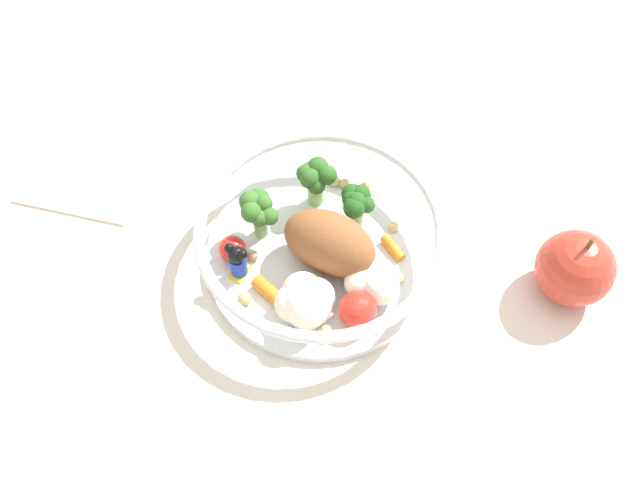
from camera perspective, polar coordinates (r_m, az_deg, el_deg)
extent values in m
plane|color=silver|center=(0.61, 1.14, -2.82)|extent=(2.40, 2.40, 0.00)
cylinder|color=white|center=(0.62, 0.00, -1.28)|extent=(0.21, 0.21, 0.01)
torus|color=white|center=(0.58, 0.00, 1.09)|extent=(0.22, 0.22, 0.01)
ellipsoid|color=brown|center=(0.58, 0.80, -0.25)|extent=(0.09, 0.06, 0.06)
cylinder|color=#7FAD5B|center=(0.61, -5.01, 1.30)|extent=(0.01, 0.01, 0.03)
sphere|color=#386B28|center=(0.59, -4.28, 2.01)|extent=(0.02, 0.02, 0.02)
sphere|color=#386B28|center=(0.59, -4.73, 3.05)|extent=(0.02, 0.02, 0.02)
sphere|color=#386B28|center=(0.60, -5.15, 3.45)|extent=(0.02, 0.02, 0.02)
sphere|color=#386B28|center=(0.59, -5.89, 3.20)|extent=(0.02, 0.02, 0.02)
sphere|color=#386B28|center=(0.59, -5.71, 2.43)|extent=(0.02, 0.02, 0.02)
sphere|color=#386B28|center=(0.59, -5.21, 1.73)|extent=(0.02, 0.02, 0.02)
cylinder|color=#8EB766|center=(0.62, 3.08, 2.13)|extent=(0.01, 0.01, 0.02)
sphere|color=#23561E|center=(0.60, 3.90, 2.97)|extent=(0.02, 0.02, 0.02)
sphere|color=#23561E|center=(0.60, 3.72, 3.73)|extent=(0.02, 0.02, 0.02)
sphere|color=#23561E|center=(0.61, 3.21, 3.90)|extent=(0.02, 0.02, 0.02)
sphere|color=#23561E|center=(0.61, 2.72, 3.86)|extent=(0.02, 0.02, 0.02)
sphere|color=#23561E|center=(0.60, 2.61, 3.45)|extent=(0.02, 0.02, 0.02)
sphere|color=#23561E|center=(0.60, 2.75, 2.79)|extent=(0.02, 0.02, 0.02)
sphere|color=#23561E|center=(0.60, 3.37, 3.16)|extent=(0.02, 0.02, 0.02)
cylinder|color=#8EB766|center=(0.63, -0.37, 4.03)|extent=(0.01, 0.01, 0.03)
sphere|color=#2D6023|center=(0.61, 0.60, 5.48)|extent=(0.02, 0.02, 0.02)
sphere|color=#2D6023|center=(0.62, 0.12, 5.50)|extent=(0.02, 0.02, 0.02)
sphere|color=#2D6023|center=(0.62, -0.18, 6.10)|extent=(0.02, 0.02, 0.02)
sphere|color=#2D6023|center=(0.62, -0.85, 5.76)|extent=(0.02, 0.02, 0.02)
sphere|color=#2D6023|center=(0.61, -1.24, 5.60)|extent=(0.02, 0.02, 0.02)
sphere|color=#2D6023|center=(0.61, -0.82, 5.17)|extent=(0.02, 0.02, 0.02)
sphere|color=#2D6023|center=(0.61, -0.31, 4.62)|extent=(0.02, 0.02, 0.02)
sphere|color=silver|center=(0.57, -0.33, -5.66)|extent=(0.03, 0.03, 0.03)
sphere|color=silver|center=(0.57, -0.27, -4.80)|extent=(0.03, 0.03, 0.03)
sphere|color=silver|center=(0.57, -1.44, -4.46)|extent=(0.04, 0.04, 0.04)
sphere|color=silver|center=(0.57, -2.18, -5.34)|extent=(0.03, 0.03, 0.03)
sphere|color=silver|center=(0.56, -1.06, -5.69)|extent=(0.04, 0.04, 0.04)
sphere|color=white|center=(0.58, 5.04, -3.88)|extent=(0.03, 0.03, 0.03)
sphere|color=white|center=(0.58, 4.93, -2.82)|extent=(0.03, 0.03, 0.03)
sphere|color=white|center=(0.58, 4.28, -3.71)|extent=(0.03, 0.03, 0.03)
sphere|color=white|center=(0.58, 3.35, -3.57)|extent=(0.03, 0.03, 0.03)
sphere|color=white|center=(0.58, 4.32, -3.80)|extent=(0.02, 0.02, 0.02)
cube|color=yellow|center=(0.60, -6.73, -2.67)|extent=(0.01, 0.02, 0.00)
cylinder|color=#1933B2|center=(0.59, -6.85, -2.08)|extent=(0.02, 0.02, 0.02)
sphere|color=black|center=(0.58, -7.02, -1.22)|extent=(0.02, 0.02, 0.02)
sphere|color=black|center=(0.57, -6.51, -1.20)|extent=(0.01, 0.01, 0.01)
sphere|color=black|center=(0.58, -7.62, -0.67)|extent=(0.01, 0.01, 0.01)
cylinder|color=orange|center=(0.61, 6.12, -0.67)|extent=(0.03, 0.02, 0.01)
cylinder|color=orange|center=(0.58, -4.20, -4.41)|extent=(0.04, 0.02, 0.01)
sphere|color=red|center=(0.56, 3.16, -5.85)|extent=(0.03, 0.03, 0.03)
sphere|color=red|center=(0.60, -7.34, -0.74)|extent=(0.02, 0.02, 0.02)
sphere|color=#D1B775|center=(0.65, 1.23, 5.01)|extent=(0.01, 0.01, 0.01)
sphere|color=#D1B775|center=(0.57, -1.49, -7.71)|extent=(0.01, 0.01, 0.01)
sphere|color=#D1B775|center=(0.65, -0.60, 5.36)|extent=(0.01, 0.01, 0.01)
sphere|color=#D1B775|center=(0.66, 0.64, 5.42)|extent=(0.01, 0.01, 0.01)
sphere|color=#D1B775|center=(0.62, -7.28, 0.09)|extent=(0.01, 0.01, 0.01)
sphere|color=#D1B775|center=(0.62, 6.20, 1.13)|extent=(0.01, 0.01, 0.01)
sphere|color=tan|center=(0.61, -5.61, -1.31)|extent=(0.01, 0.01, 0.01)
sphere|color=#D1B775|center=(0.59, 6.54, -3.19)|extent=(0.01, 0.01, 0.01)
sphere|color=#D1B775|center=(0.58, -6.33, -4.89)|extent=(0.01, 0.01, 0.01)
sphere|color=#D1B775|center=(0.65, 3.85, 4.64)|extent=(0.01, 0.01, 0.01)
sphere|color=tan|center=(0.62, -1.78, 0.49)|extent=(0.01, 0.01, 0.01)
sphere|color=tan|center=(0.62, -1.68, 1.02)|extent=(0.01, 0.01, 0.01)
sphere|color=tan|center=(0.65, 2.08, 4.77)|extent=(0.01, 0.01, 0.01)
sphere|color=#D1B775|center=(0.57, 0.59, -7.72)|extent=(0.01, 0.01, 0.01)
sphere|color=#BC3828|center=(0.61, 20.58, -2.23)|extent=(0.07, 0.07, 0.07)
cylinder|color=brown|center=(0.58, 21.71, -0.25)|extent=(0.00, 0.00, 0.01)
cube|color=silver|center=(0.72, -18.06, 6.88)|extent=(0.14, 0.17, 0.01)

